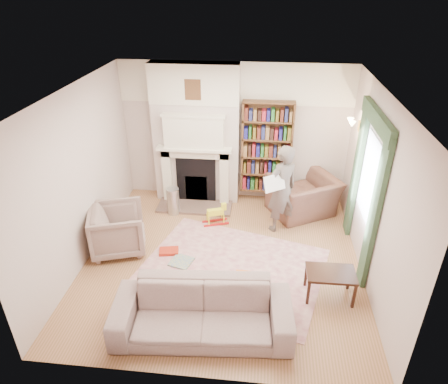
# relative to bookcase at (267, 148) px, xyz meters

# --- Properties ---
(floor) EXTENTS (4.50, 4.50, 0.00)m
(floor) POSITION_rel_bookcase_xyz_m (-0.65, -2.12, -1.18)
(floor) COLOR olive
(floor) RESTS_ON ground
(ceiling) EXTENTS (4.50, 4.50, 0.00)m
(ceiling) POSITION_rel_bookcase_xyz_m (-0.65, -2.12, 1.62)
(ceiling) COLOR white
(ceiling) RESTS_ON wall_back
(wall_back) EXTENTS (4.50, 0.00, 4.50)m
(wall_back) POSITION_rel_bookcase_xyz_m (-0.65, 0.13, 0.22)
(wall_back) COLOR beige
(wall_back) RESTS_ON floor
(wall_front) EXTENTS (4.50, 0.00, 4.50)m
(wall_front) POSITION_rel_bookcase_xyz_m (-0.65, -4.37, 0.22)
(wall_front) COLOR beige
(wall_front) RESTS_ON floor
(wall_left) EXTENTS (0.00, 4.50, 4.50)m
(wall_left) POSITION_rel_bookcase_xyz_m (-2.90, -2.12, 0.22)
(wall_left) COLOR beige
(wall_left) RESTS_ON floor
(wall_right) EXTENTS (0.00, 4.50, 4.50)m
(wall_right) POSITION_rel_bookcase_xyz_m (1.60, -2.12, 0.22)
(wall_right) COLOR beige
(wall_right) RESTS_ON floor
(fireplace) EXTENTS (1.70, 0.58, 2.80)m
(fireplace) POSITION_rel_bookcase_xyz_m (-1.40, -0.07, 0.21)
(fireplace) COLOR beige
(fireplace) RESTS_ON floor
(bookcase) EXTENTS (1.00, 0.24, 1.85)m
(bookcase) POSITION_rel_bookcase_xyz_m (0.00, 0.00, 0.00)
(bookcase) COLOR brown
(bookcase) RESTS_ON floor
(window) EXTENTS (0.02, 0.90, 1.30)m
(window) POSITION_rel_bookcase_xyz_m (1.58, -1.72, 0.27)
(window) COLOR silver
(window) RESTS_ON wall_right
(curtain_left) EXTENTS (0.07, 0.32, 2.40)m
(curtain_left) POSITION_rel_bookcase_xyz_m (1.55, -2.42, 0.02)
(curtain_left) COLOR #2C432B
(curtain_left) RESTS_ON floor
(curtain_right) EXTENTS (0.07, 0.32, 2.40)m
(curtain_right) POSITION_rel_bookcase_xyz_m (1.55, -1.02, 0.02)
(curtain_right) COLOR #2C432B
(curtain_right) RESTS_ON floor
(pelmet) EXTENTS (0.09, 1.70, 0.24)m
(pelmet) POSITION_rel_bookcase_xyz_m (1.54, -1.72, 1.20)
(pelmet) COLOR #2C432B
(pelmet) RESTS_ON wall_right
(wall_sconce) EXTENTS (0.20, 0.24, 0.24)m
(wall_sconce) POSITION_rel_bookcase_xyz_m (1.38, -0.62, 0.72)
(wall_sconce) COLOR gold
(wall_sconce) RESTS_ON wall_right
(rug) EXTENTS (3.28, 2.83, 0.01)m
(rug) POSITION_rel_bookcase_xyz_m (-0.47, -2.35, -1.17)
(rug) COLOR beige
(rug) RESTS_ON floor
(armchair_reading) EXTENTS (1.55, 1.49, 0.78)m
(armchair_reading) POSITION_rel_bookcase_xyz_m (0.76, -0.48, -0.79)
(armchair_reading) COLOR #4E2D2A
(armchair_reading) RESTS_ON floor
(armchair_left) EXTENTS (1.11, 1.09, 0.80)m
(armchair_left) POSITION_rel_bookcase_xyz_m (-2.44, -2.02, -0.77)
(armchair_left) COLOR gray
(armchair_left) RESTS_ON floor
(sofa) EXTENTS (2.39, 1.09, 0.68)m
(sofa) POSITION_rel_bookcase_xyz_m (-0.74, -3.67, -0.84)
(sofa) COLOR #B2A092
(sofa) RESTS_ON floor
(man_reading) EXTENTS (0.73, 0.67, 1.67)m
(man_reading) POSITION_rel_bookcase_xyz_m (0.31, -1.08, -0.34)
(man_reading) COLOR #584D46
(man_reading) RESTS_ON floor
(newspaper) EXTENTS (0.40, 0.33, 0.27)m
(newspaper) POSITION_rel_bookcase_xyz_m (0.16, -1.28, -0.12)
(newspaper) COLOR white
(newspaper) RESTS_ON man_reading
(coffee_table) EXTENTS (0.71, 0.46, 0.45)m
(coffee_table) POSITION_rel_bookcase_xyz_m (1.00, -2.82, -0.95)
(coffee_table) COLOR #371D13
(coffee_table) RESTS_ON floor
(paraffin_heater) EXTENTS (0.31, 0.31, 0.55)m
(paraffin_heater) POSITION_rel_bookcase_xyz_m (-1.78, -0.75, -0.90)
(paraffin_heater) COLOR #AEB1B6
(paraffin_heater) RESTS_ON floor
(rocking_horse) EXTENTS (0.52, 0.35, 0.43)m
(rocking_horse) POSITION_rel_bookcase_xyz_m (-0.90, -1.05, -0.96)
(rocking_horse) COLOR yellow
(rocking_horse) RESTS_ON rug
(board_game) EXTENTS (0.42, 0.42, 0.03)m
(board_game) POSITION_rel_bookcase_xyz_m (-1.31, -2.29, -1.15)
(board_game) COLOR gold
(board_game) RESTS_ON rug
(game_box_lid) EXTENTS (0.36, 0.27, 0.05)m
(game_box_lid) POSITION_rel_bookcase_xyz_m (-1.58, -2.05, -1.14)
(game_box_lid) COLOR #AD2613
(game_box_lid) RESTS_ON rug
(comic_annuals) EXTENTS (0.60, 0.46, 0.02)m
(comic_annuals) POSITION_rel_bookcase_xyz_m (-0.44, -2.60, -1.16)
(comic_annuals) COLOR red
(comic_annuals) RESTS_ON rug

